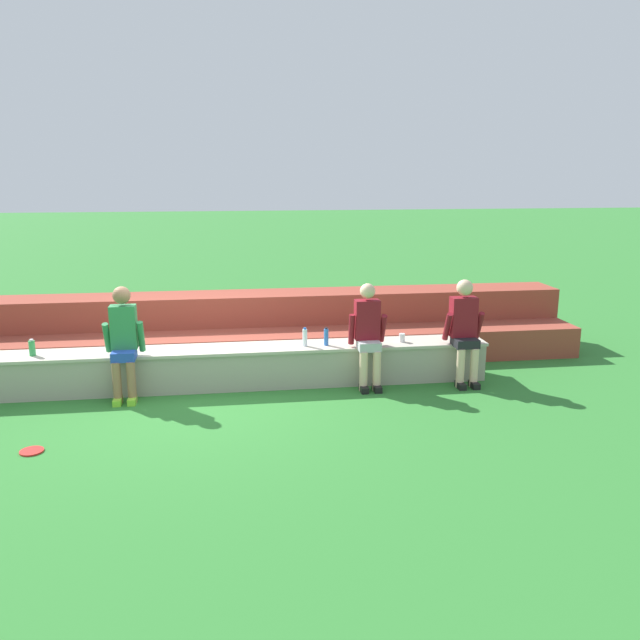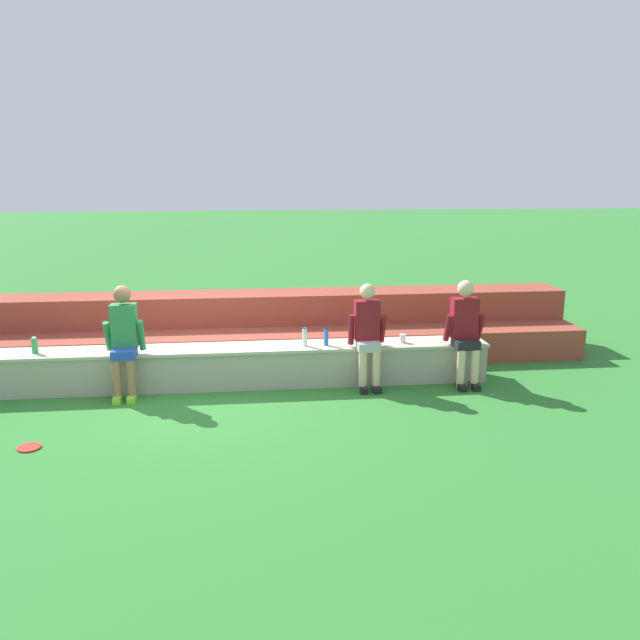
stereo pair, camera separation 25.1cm
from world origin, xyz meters
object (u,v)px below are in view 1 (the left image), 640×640
(water_bottle_mid_left, at_px, (305,337))
(plastic_cup_middle, at_px, (402,338))
(water_bottle_near_right, at_px, (32,348))
(person_center, at_px, (464,328))
(water_bottle_center_gap, at_px, (326,337))
(person_far_left, at_px, (124,339))
(person_left_of_center, at_px, (368,332))
(frisbee, at_px, (32,451))

(water_bottle_mid_left, bearing_deg, plastic_cup_middle, 0.96)
(water_bottle_near_right, xyz_separation_m, plastic_cup_middle, (4.92, -0.01, -0.04))
(person_center, relative_size, water_bottle_center_gap, 5.75)
(person_far_left, xyz_separation_m, person_center, (4.52, -0.02, -0.01))
(water_bottle_near_right, height_order, water_bottle_center_gap, water_bottle_center_gap)
(person_left_of_center, xyz_separation_m, water_bottle_center_gap, (-0.54, 0.21, -0.10))
(person_center, xyz_separation_m, frisbee, (-5.28, -1.53, -0.78))
(water_bottle_center_gap, bearing_deg, person_left_of_center, -21.52)
(person_center, height_order, frisbee, person_center)
(water_bottle_center_gap, bearing_deg, frisbee, -152.38)
(plastic_cup_middle, bearing_deg, water_bottle_mid_left, -179.04)
(person_left_of_center, relative_size, person_center, 0.98)
(person_far_left, distance_m, water_bottle_near_right, 1.24)
(water_bottle_mid_left, relative_size, frisbee, 1.05)
(water_bottle_center_gap, xyz_separation_m, frisbee, (-3.40, -1.78, -0.66))
(water_bottle_center_gap, distance_m, frisbee, 3.90)
(water_bottle_center_gap, relative_size, frisbee, 1.03)
(water_bottle_mid_left, height_order, water_bottle_center_gap, water_bottle_mid_left)
(water_bottle_mid_left, bearing_deg, water_bottle_near_right, 179.53)
(water_bottle_center_gap, bearing_deg, water_bottle_mid_left, 179.46)
(water_bottle_near_right, height_order, plastic_cup_middle, water_bottle_near_right)
(person_left_of_center, bearing_deg, water_bottle_near_right, 176.81)
(plastic_cup_middle, bearing_deg, person_left_of_center, -156.19)
(person_far_left, xyz_separation_m, water_bottle_near_right, (-1.20, 0.26, -0.14))
(person_far_left, height_order, plastic_cup_middle, person_far_left)
(person_far_left, height_order, water_bottle_near_right, person_far_left)
(person_left_of_center, relative_size, water_bottle_center_gap, 5.64)
(water_bottle_mid_left, bearing_deg, water_bottle_center_gap, -0.54)
(frisbee, bearing_deg, person_left_of_center, 21.70)
(person_left_of_center, height_order, water_bottle_near_right, person_left_of_center)
(water_bottle_mid_left, bearing_deg, person_left_of_center, -14.49)
(person_far_left, height_order, person_center, person_far_left)
(person_center, bearing_deg, plastic_cup_middle, 161.09)
(person_left_of_center, bearing_deg, frisbee, -158.30)
(water_bottle_mid_left, height_order, frisbee, water_bottle_mid_left)
(water_bottle_mid_left, relative_size, plastic_cup_middle, 2.15)
(person_center, bearing_deg, person_far_left, 179.79)
(person_far_left, relative_size, frisbee, 5.99)
(person_far_left, distance_m, person_center, 4.52)
(plastic_cup_middle, bearing_deg, water_bottle_center_gap, -178.63)
(person_left_of_center, distance_m, plastic_cup_middle, 0.61)
(plastic_cup_middle, xyz_separation_m, frisbee, (-4.48, -1.81, -0.60))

